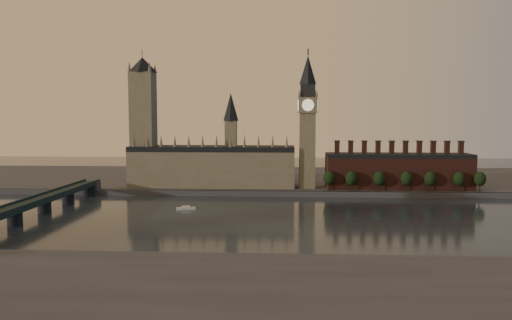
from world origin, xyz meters
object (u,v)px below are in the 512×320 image
Objects in this scene: westminster_bridge at (28,207)px; victoria_tower at (143,117)px; river_boat at (186,208)px; big_ben at (307,120)px.

victoria_tower is at bearing 73.44° from westminster_bridge.
victoria_tower is 111.04m from river_boat.
westminster_bridge reaches higher than river_boat.
victoria_tower is at bearing 107.93° from river_boat.
victoria_tower is 133.21m from westminster_bridge.
big_ben is 205.83m from westminster_bridge.
westminster_bridge is (-165.00, -112.70, -49.39)m from big_ben.
victoria_tower is at bearing 177.80° from big_ben.
westminster_bridge is (-35.00, -117.70, -51.65)m from victoria_tower.
river_boat is at bearing 23.67° from westminster_bridge.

